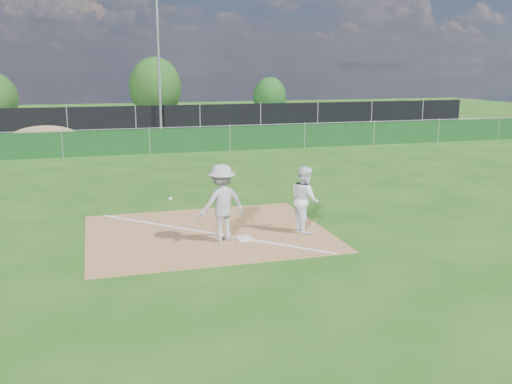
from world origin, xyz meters
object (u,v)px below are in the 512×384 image
tree_right (270,96)px  light_pole (159,69)px  play_at_first (222,203)px  car_right (204,116)px  car_mid (119,119)px  first_base (244,238)px  runner (305,199)px  car_left (51,118)px  tree_mid (155,87)px

tree_right → light_pole: bearing=-134.5°
light_pole → play_at_first: (-1.28, -22.43, -3.04)m
tree_right → car_right: bearing=-141.1°
car_mid → tree_right: tree_right is taller
light_pole → first_base: size_ratio=23.68×
play_at_first → runner: size_ratio=1.15×
runner → car_left: size_ratio=0.36×
light_pole → tree_mid: size_ratio=1.64×
play_at_first → car_mid: (-1.02, 26.35, -0.25)m
car_left → car_right: size_ratio=1.07×
car_mid → tree_mid: size_ratio=0.86×
light_pole → first_base: (-0.76, -22.54, -3.94)m
runner → tree_right: tree_right is taller
play_at_first → car_left: 27.82m
car_mid → tree_right: size_ratio=1.28×
play_at_first → car_right: (5.02, 27.61, -0.31)m
tree_right → runner: bearing=-106.1°
first_base → car_right: bearing=80.8°
first_base → tree_mid: tree_mid is taller
runner → car_mid: 26.34m
light_pole → car_right: light_pole is taller
light_pole → first_base: bearing=-91.9°
tree_mid → car_right: bearing=-64.2°
play_at_first → tree_right: bearing=70.5°
car_right → tree_right: 8.58m
tree_mid → tree_right: tree_mid is taller
first_base → tree_right: 34.94m
play_at_first → tree_mid: bearing=86.2°
play_at_first → tree_right: 34.97m
play_at_first → car_left: play_at_first is taller
runner → car_left: (-7.59, 27.10, -0.05)m
first_base → tree_mid: size_ratio=0.07×
runner → tree_right: 34.10m
light_pole → play_at_first: 22.67m
car_mid → tree_right: 14.33m
tree_mid → tree_right: 9.46m
runner → tree_right: bearing=-17.1°
car_right → runner: bearing=162.8°
first_base → runner: (1.69, 0.32, 0.80)m
car_left → tree_mid: bearing=-48.0°
first_base → play_at_first: bearing=167.6°
play_at_first → runner: (2.22, 0.20, -0.10)m
runner → car_left: runner is taller
light_pole → first_base: 22.90m
first_base → play_at_first: size_ratio=0.17×
car_mid → tree_mid: (3.25, 7.04, 1.82)m
runner → car_right: bearing=-6.9°
car_left → first_base: bearing=-164.5°
light_pole → tree_right: bearing=45.5°
play_at_first → runner: play_at_first is taller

